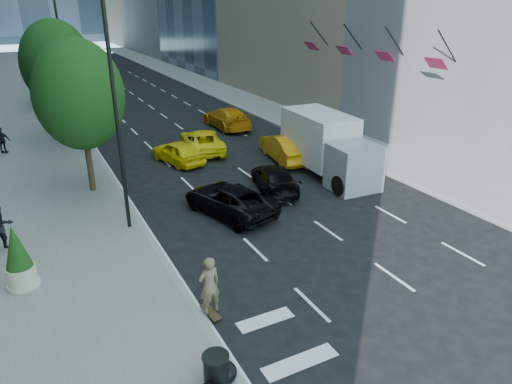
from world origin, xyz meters
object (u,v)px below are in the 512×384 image
black_sedan_lincoln (230,200)px  planter_shrub (18,258)px  skateboarder (209,289)px  box_truck (327,145)px  black_sedan_mercedes (275,178)px  trash_can (216,372)px  city_bus (75,84)px

black_sedan_lincoln → planter_shrub: planter_shrub is taller
skateboarder → black_sedan_lincoln: bearing=-126.0°
box_truck → black_sedan_mercedes: bearing=-164.3°
skateboarder → black_sedan_mercedes: skateboarder is taller
black_sedan_mercedes → trash_can: bearing=70.7°
city_bus → black_sedan_lincoln: bearing=-79.1°
trash_can → planter_shrub: 8.18m
black_sedan_mercedes → box_truck: bearing=-151.0°
box_truck → city_bus: bearing=112.7°
black_sedan_lincoln → city_bus: 29.96m
black_sedan_lincoln → city_bus: city_bus is taller
trash_can → planter_shrub: bearing=120.1°
black_sedan_lincoln → black_sedan_mercedes: (3.20, 1.48, -0.02)m
black_sedan_lincoln → black_sedan_mercedes: bearing=-171.9°
city_bus → box_truck: city_bus is taller
black_sedan_lincoln → trash_can: (-4.60, -9.41, -0.06)m
black_sedan_mercedes → box_truck: (3.84, 0.86, 1.02)m
skateboarder → city_bus: city_bus is taller
city_bus → box_truck: bearing=-64.8°
black_sedan_mercedes → black_sedan_lincoln: bearing=41.1°
black_sedan_mercedes → planter_shrub: (-11.90, -3.83, 0.57)m
box_truck → black_sedan_lincoln: bearing=-158.5°
trash_can → planter_shrub: size_ratio=0.41×
planter_shrub → black_sedan_lincoln: bearing=15.2°
skateboarder → black_sedan_mercedes: (6.80, 8.00, -0.30)m
city_bus → planter_shrub: bearing=-94.9°
city_bus → planter_shrub: size_ratio=5.58×
black_sedan_mercedes → city_bus: city_bus is taller
skateboarder → black_sedan_mercedes: bearing=-137.5°
skateboarder → box_truck: 13.87m
black_sedan_lincoln → black_sedan_mercedes: 3.53m
black_sedan_mercedes → trash_can: black_sedan_mercedes is taller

